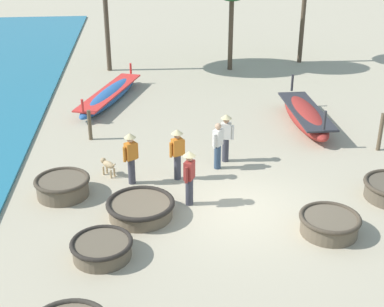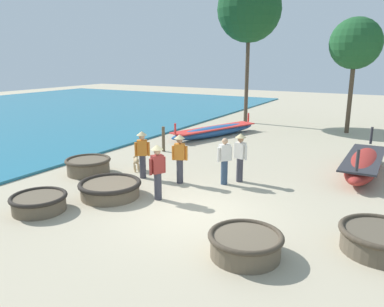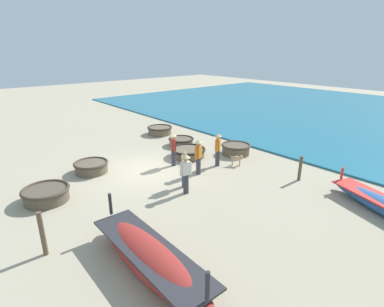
{
  "view_description": "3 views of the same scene",
  "coord_description": "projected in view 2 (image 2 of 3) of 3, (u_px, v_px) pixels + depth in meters",
  "views": [
    {
      "loc": [
        -2.63,
        -12.85,
        7.73
      ],
      "look_at": [
        -1.19,
        1.89,
        0.91
      ],
      "focal_mm": 50.0,
      "sensor_mm": 36.0,
      "label": 1
    },
    {
      "loc": [
        4.61,
        -8.21,
        4.07
      ],
      "look_at": [
        -1.32,
        2.31,
        1.0
      ],
      "focal_mm": 35.0,
      "sensor_mm": 36.0,
      "label": 2
    },
    {
      "loc": [
        6.99,
        11.65,
        5.55
      ],
      "look_at": [
        -1.48,
        1.76,
        0.98
      ],
      "focal_mm": 28.0,
      "sensor_mm": 36.0,
      "label": 3
    }
  ],
  "objects": [
    {
      "name": "coracle_front_right",
      "position": [
        39.0,
        202.0,
        10.24
      ],
      "size": [
        1.53,
        1.53,
        0.47
      ],
      "color": "brown",
      "rests_on": "ground"
    },
    {
      "name": "tree_rightmost",
      "position": [
        356.0,
        44.0,
        20.0
      ],
      "size": [
        2.74,
        2.74,
        6.24
      ],
      "color": "#4C3D2D",
      "rests_on": "ground"
    },
    {
      "name": "coracle_upturned",
      "position": [
        88.0,
        165.0,
        13.56
      ],
      "size": [
        1.63,
        1.63,
        0.57
      ],
      "color": "brown",
      "rests_on": "ground"
    },
    {
      "name": "mooring_post_shoreline",
      "position": [
        163.0,
        139.0,
        16.79
      ],
      "size": [
        0.14,
        0.14,
        1.13
      ],
      "primitive_type": "cylinder",
      "color": "brown",
      "rests_on": "ground"
    },
    {
      "name": "long_boat_red_hull",
      "position": [
        363.0,
        164.0,
        13.4
      ],
      "size": [
        1.21,
        4.77,
        1.41
      ],
      "color": "maroon",
      "rests_on": "ground"
    },
    {
      "name": "tree_tall_back",
      "position": [
        249.0,
        10.0,
        22.85
      ],
      "size": [
        3.93,
        3.93,
        8.95
      ],
      "color": "#4C3D2D",
      "rests_on": "ground"
    },
    {
      "name": "long_boat_ochre_hull",
      "position": [
        215.0,
        131.0,
        20.14
      ],
      "size": [
        2.86,
        5.87,
        1.0
      ],
      "color": "#285693",
      "rests_on": "ground"
    },
    {
      "name": "fisherman_standing_left",
      "position": [
        180.0,
        155.0,
        12.39
      ],
      "size": [
        0.49,
        0.36,
        1.67
      ],
      "color": "#383842",
      "rests_on": "ground"
    },
    {
      "name": "coracle_weathered",
      "position": [
        245.0,
        244.0,
        7.87
      ],
      "size": [
        1.6,
        1.6,
        0.52
      ],
      "color": "brown",
      "rests_on": "ground"
    },
    {
      "name": "coracle_nearest",
      "position": [
        381.0,
        239.0,
        8.05
      ],
      "size": [
        1.76,
        1.76,
        0.54
      ],
      "color": "brown",
      "rests_on": "ground"
    },
    {
      "name": "fisherman_by_coracle",
      "position": [
        142.0,
        151.0,
        12.93
      ],
      "size": [
        0.46,
        0.37,
        1.67
      ],
      "color": "#383842",
      "rests_on": "ground"
    },
    {
      "name": "dog",
      "position": [
        136.0,
        161.0,
        13.95
      ],
      "size": [
        0.51,
        0.54,
        0.55
      ],
      "color": "tan",
      "rests_on": "ground"
    },
    {
      "name": "fisherman_hauling",
      "position": [
        158.0,
        168.0,
        10.92
      ],
      "size": [
        0.36,
        0.48,
        1.67
      ],
      "color": "#383842",
      "rests_on": "ground"
    },
    {
      "name": "ground_plane",
      "position": [
        193.0,
        213.0,
        10.13
      ],
      "size": [
        80.0,
        80.0,
        0.0
      ],
      "primitive_type": "plane",
      "color": "tan"
    },
    {
      "name": "fisherman_standing_right",
      "position": [
        225.0,
        160.0,
        12.3
      ],
      "size": [
        0.38,
        0.43,
        1.57
      ],
      "color": "#2D425B",
      "rests_on": "ground"
    },
    {
      "name": "coracle_tilted",
      "position": [
        110.0,
        188.0,
        11.3
      ],
      "size": [
        1.89,
        1.89,
        0.48
      ],
      "color": "brown",
      "rests_on": "ground"
    },
    {
      "name": "fisherman_crouching",
      "position": [
        240.0,
        154.0,
        12.54
      ],
      "size": [
        0.52,
        0.36,
        1.67
      ],
      "color": "#383842",
      "rests_on": "ground"
    }
  ]
}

